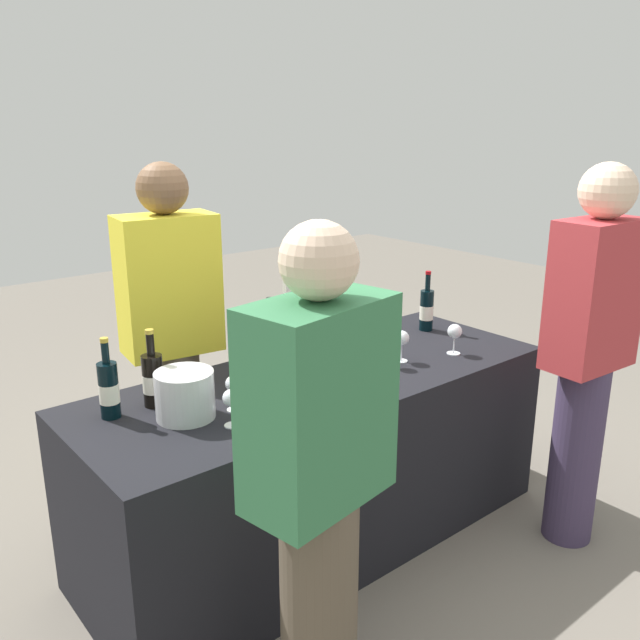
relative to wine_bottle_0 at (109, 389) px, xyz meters
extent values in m
plane|color=slate|center=(0.86, -0.17, -0.90)|extent=(12.00, 12.00, 0.00)
cube|color=black|center=(0.86, -0.17, -0.51)|extent=(2.13, 0.80, 0.79)
cylinder|color=black|center=(0.00, 0.00, 0.00)|extent=(0.07, 0.07, 0.21)
cylinder|color=black|center=(0.00, 0.00, 0.14)|extent=(0.03, 0.03, 0.08)
cylinder|color=gold|center=(0.00, 0.00, 0.19)|extent=(0.03, 0.03, 0.02)
cylinder|color=silver|center=(0.00, 0.00, -0.02)|extent=(0.07, 0.07, 0.07)
cylinder|color=black|center=(0.17, -0.01, -0.01)|extent=(0.08, 0.08, 0.20)
cylinder|color=black|center=(0.17, -0.01, 0.14)|extent=(0.03, 0.03, 0.09)
cylinder|color=gold|center=(0.17, -0.01, 0.19)|extent=(0.03, 0.03, 0.02)
cylinder|color=silver|center=(0.17, -0.01, -0.02)|extent=(0.08, 0.08, 0.07)
cylinder|color=black|center=(0.55, -0.03, 0.00)|extent=(0.07, 0.07, 0.22)
cylinder|color=black|center=(0.55, -0.03, 0.16)|extent=(0.03, 0.03, 0.08)
cylinder|color=gold|center=(0.55, -0.03, 0.21)|extent=(0.03, 0.03, 0.02)
cylinder|color=silver|center=(0.55, -0.03, -0.01)|extent=(0.07, 0.07, 0.08)
cylinder|color=black|center=(0.71, -0.03, 0.01)|extent=(0.07, 0.07, 0.24)
cylinder|color=black|center=(0.71, -0.03, 0.17)|extent=(0.03, 0.03, 0.09)
cylinder|color=black|center=(0.71, -0.03, 0.22)|extent=(0.03, 0.03, 0.02)
cylinder|color=silver|center=(0.71, -0.03, 0.00)|extent=(0.07, 0.07, 0.08)
cylinder|color=black|center=(0.82, -0.07, 0.01)|extent=(0.08, 0.08, 0.24)
cylinder|color=black|center=(0.82, -0.07, 0.17)|extent=(0.03, 0.03, 0.08)
cylinder|color=gold|center=(0.82, -0.07, 0.22)|extent=(0.03, 0.03, 0.02)
cylinder|color=silver|center=(0.82, -0.07, 0.00)|extent=(0.08, 0.08, 0.08)
cylinder|color=black|center=(1.00, 0.01, 0.00)|extent=(0.07, 0.07, 0.22)
cylinder|color=black|center=(1.00, 0.01, 0.15)|extent=(0.03, 0.03, 0.08)
cylinder|color=maroon|center=(1.00, 0.01, 0.20)|extent=(0.03, 0.03, 0.02)
cylinder|color=silver|center=(1.00, 0.01, -0.01)|extent=(0.07, 0.07, 0.08)
cylinder|color=black|center=(1.70, -0.02, 0.00)|extent=(0.07, 0.07, 0.21)
cylinder|color=black|center=(1.70, -0.02, 0.14)|extent=(0.03, 0.03, 0.09)
cylinder|color=maroon|center=(1.70, -0.02, 0.20)|extent=(0.03, 0.03, 0.02)
cylinder|color=silver|center=(1.70, -0.02, -0.02)|extent=(0.07, 0.07, 0.07)
cylinder|color=silver|center=(0.31, -0.35, -0.11)|extent=(0.06, 0.06, 0.00)
cylinder|color=silver|center=(0.31, -0.35, -0.07)|extent=(0.01, 0.01, 0.08)
sphere|color=silver|center=(0.31, -0.35, 0.00)|extent=(0.06, 0.06, 0.06)
sphere|color=#590C19|center=(0.31, -0.35, -0.01)|extent=(0.04, 0.04, 0.04)
cylinder|color=silver|center=(0.38, -0.24, -0.11)|extent=(0.06, 0.06, 0.00)
cylinder|color=silver|center=(0.38, -0.24, -0.07)|extent=(0.01, 0.01, 0.08)
sphere|color=silver|center=(0.38, -0.24, 0.00)|extent=(0.06, 0.06, 0.06)
cylinder|color=silver|center=(0.73, -0.31, -0.11)|extent=(0.06, 0.06, 0.00)
cylinder|color=silver|center=(0.73, -0.31, -0.07)|extent=(0.01, 0.01, 0.07)
sphere|color=silver|center=(0.73, -0.31, 0.00)|extent=(0.07, 0.07, 0.07)
cylinder|color=silver|center=(1.17, -0.30, -0.11)|extent=(0.06, 0.06, 0.00)
cylinder|color=silver|center=(1.17, -0.30, -0.07)|extent=(0.01, 0.01, 0.07)
sphere|color=silver|center=(1.17, -0.30, -0.01)|extent=(0.06, 0.06, 0.06)
sphere|color=#590C19|center=(1.17, -0.30, -0.02)|extent=(0.03, 0.03, 0.03)
cylinder|color=silver|center=(1.26, -0.27, -0.11)|extent=(0.06, 0.06, 0.00)
cylinder|color=silver|center=(1.26, -0.27, -0.07)|extent=(0.01, 0.01, 0.08)
sphere|color=silver|center=(1.26, -0.27, 0.00)|extent=(0.07, 0.07, 0.07)
cylinder|color=silver|center=(1.52, -0.36, -0.11)|extent=(0.06, 0.06, 0.00)
cylinder|color=silver|center=(1.52, -0.36, -0.07)|extent=(0.01, 0.01, 0.08)
sphere|color=silver|center=(1.52, -0.36, 0.00)|extent=(0.07, 0.07, 0.07)
cylinder|color=silver|center=(0.21, -0.18, -0.02)|extent=(0.22, 0.22, 0.18)
cylinder|color=brown|center=(0.47, 0.42, -0.49)|extent=(0.23, 0.23, 0.83)
cube|color=yellow|center=(0.47, 0.42, 0.24)|extent=(0.45, 0.29, 0.62)
sphere|color=brown|center=(0.47, 0.42, 0.66)|extent=(0.22, 0.22, 0.22)
cylinder|color=brown|center=(0.24, -0.92, -0.50)|extent=(0.24, 0.24, 0.79)
cube|color=#337247|center=(0.24, -0.92, 0.19)|extent=(0.47, 0.31, 0.59)
sphere|color=beige|center=(0.24, -0.92, 0.59)|extent=(0.21, 0.21, 0.21)
cylinder|color=#3F3351|center=(1.74, -0.90, -0.48)|extent=(0.22, 0.22, 0.84)
cube|color=#B23338|center=(1.74, -0.90, 0.25)|extent=(0.41, 0.24, 0.63)
sphere|color=beige|center=(1.74, -0.90, 0.68)|extent=(0.23, 0.23, 0.23)
cube|color=white|center=(1.71, 0.94, -0.43)|extent=(0.50, 0.12, 0.94)
camera|label=1|loc=(-0.84, -2.23, 0.95)|focal=37.42mm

